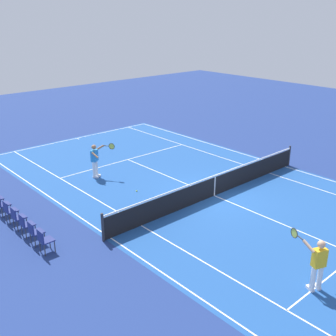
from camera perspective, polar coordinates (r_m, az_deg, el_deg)
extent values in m
plane|color=navy|center=(18.40, 6.38, -3.81)|extent=(60.00, 60.00, 0.00)
cube|color=#1E4C93|center=(18.40, 6.38, -3.80)|extent=(24.20, 11.40, 0.00)
cube|color=white|center=(27.27, -12.48, 4.04)|extent=(0.05, 11.00, 0.01)
cube|color=white|center=(22.53, 15.83, 0.19)|extent=(23.80, 0.05, 0.01)
cube|color=white|center=(15.18, -7.93, -9.53)|extent=(23.80, 0.05, 0.01)
cube|color=white|center=(21.43, 13.80, -0.67)|extent=(23.80, 0.05, 0.01)
cube|color=white|center=(15.88, -3.74, -7.91)|extent=(23.80, 0.05, 0.01)
cube|color=white|center=(22.83, -5.58, 1.18)|extent=(0.05, 8.22, 0.01)
cube|color=white|center=(18.40, 6.38, -3.80)|extent=(12.80, 0.05, 0.01)
cube|color=white|center=(27.14, -12.32, 3.97)|extent=(0.30, 0.05, 0.01)
cylinder|color=#2D2D33|center=(22.60, 16.38, 1.64)|extent=(0.10, 0.10, 1.08)
cylinder|color=#2D2D33|center=(14.78, -9.00, -8.10)|extent=(0.10, 0.10, 1.08)
cube|color=black|center=(18.23, 6.44, -2.55)|extent=(0.02, 11.60, 0.88)
cube|color=white|center=(18.03, 6.50, -1.06)|extent=(0.04, 11.60, 0.06)
cube|color=white|center=(18.23, 6.44, -2.55)|extent=(0.04, 0.06, 0.88)
cylinder|color=white|center=(20.40, -10.16, -0.14)|extent=(0.15, 0.15, 0.74)
cube|color=white|center=(20.52, -9.94, -1.21)|extent=(0.30, 0.24, 0.09)
cylinder|color=white|center=(20.60, -9.87, 0.09)|extent=(0.15, 0.15, 0.74)
cube|color=white|center=(20.72, -9.65, -0.98)|extent=(0.30, 0.24, 0.09)
cube|color=#2884D1|center=(20.28, -10.13, 1.69)|extent=(0.41, 0.45, 0.56)
sphere|color=#9E704C|center=(20.15, -10.20, 2.86)|extent=(0.23, 0.23, 0.23)
cylinder|color=#9E704C|center=(19.93, -10.05, 1.75)|extent=(0.42, 0.18, 0.26)
cylinder|color=#9E704C|center=(20.34, -9.40, 2.78)|extent=(0.33, 0.38, 0.30)
cylinder|color=#232326|center=(20.23, -8.54, 3.05)|extent=(0.26, 0.18, 0.04)
torus|color=#232326|center=(20.12, -7.78, 2.99)|extent=(0.28, 0.19, 0.31)
cylinder|color=#C6D84C|center=(20.12, -7.78, 2.99)|extent=(0.23, 0.15, 0.27)
cylinder|color=white|center=(13.09, 20.23, -13.83)|extent=(0.15, 0.15, 0.74)
cube|color=white|center=(13.35, 19.84, -15.15)|extent=(0.30, 0.21, 0.09)
cylinder|color=white|center=(12.95, 19.38, -14.11)|extent=(0.15, 0.15, 0.74)
cube|color=white|center=(13.22, 19.00, -15.43)|extent=(0.30, 0.21, 0.09)
cube|color=yellow|center=(12.68, 20.17, -11.54)|extent=(0.36, 0.44, 0.56)
sphere|color=#DBAA84|center=(12.46, 20.41, -9.84)|extent=(0.23, 0.23, 0.23)
cylinder|color=#DBAA84|center=(12.89, 20.73, -10.38)|extent=(0.37, 0.34, 0.26)
cylinder|color=#DBAA84|center=(12.46, 18.83, -10.18)|extent=(0.42, 0.11, 0.30)
cylinder|color=#232326|center=(12.58, 17.80, -9.16)|extent=(0.27, 0.14, 0.04)
torus|color=#232326|center=(12.78, 17.02, -8.58)|extent=(0.30, 0.14, 0.31)
cylinder|color=#C6D84C|center=(12.78, 17.02, -8.58)|extent=(0.25, 0.11, 0.27)
sphere|color=#CCE01E|center=(18.73, -4.34, -3.17)|extent=(0.07, 0.07, 0.07)
cylinder|color=#38383D|center=(14.91, -15.99, -9.84)|extent=(0.04, 0.04, 0.44)
cylinder|color=#38383D|center=(14.62, -15.35, -10.41)|extent=(0.04, 0.04, 0.44)
cylinder|color=#38383D|center=(14.79, -17.25, -10.25)|extent=(0.04, 0.04, 0.44)
cylinder|color=#38383D|center=(14.50, -16.63, -10.84)|extent=(0.04, 0.04, 0.44)
cube|color=navy|center=(14.59, -16.40, -9.52)|extent=(0.44, 0.44, 0.04)
cube|color=navy|center=(14.41, -17.21, -9.00)|extent=(0.44, 0.04, 0.40)
cylinder|color=#38383D|center=(15.50, -17.22, -8.73)|extent=(0.04, 0.04, 0.44)
cylinder|color=#38383D|center=(15.21, -16.63, -9.26)|extent=(0.04, 0.04, 0.44)
cylinder|color=#38383D|center=(15.38, -18.44, -9.12)|extent=(0.04, 0.04, 0.44)
cylinder|color=#38383D|center=(15.09, -17.87, -9.66)|extent=(0.04, 0.04, 0.44)
cube|color=navy|center=(15.18, -17.64, -8.40)|extent=(0.44, 0.44, 0.04)
cube|color=navy|center=(15.01, -18.42, -7.88)|extent=(0.44, 0.04, 0.40)
cylinder|color=#38383D|center=(16.11, -18.35, -7.70)|extent=(0.04, 0.04, 0.44)
cylinder|color=#38383D|center=(15.81, -17.81, -8.20)|extent=(0.04, 0.04, 0.44)
cylinder|color=#38383D|center=(15.99, -19.53, -8.06)|extent=(0.04, 0.04, 0.44)
cylinder|color=#38383D|center=(15.69, -19.01, -8.57)|extent=(0.04, 0.04, 0.44)
cube|color=navy|center=(15.79, -18.78, -7.37)|extent=(0.44, 0.44, 0.04)
cube|color=navy|center=(15.63, -19.54, -6.86)|extent=(0.44, 0.04, 0.40)
cylinder|color=#38383D|center=(16.72, -19.40, -6.75)|extent=(0.04, 0.04, 0.44)
cylinder|color=#38383D|center=(16.42, -18.90, -7.21)|extent=(0.04, 0.04, 0.44)
cylinder|color=#38383D|center=(16.61, -20.54, -7.09)|extent=(0.04, 0.04, 0.44)
cylinder|color=#38383D|center=(16.31, -20.06, -7.56)|extent=(0.04, 0.04, 0.44)
cube|color=navy|center=(16.41, -19.82, -6.40)|extent=(0.44, 0.44, 0.04)
cube|color=navy|center=(16.25, -20.57, -5.90)|extent=(0.44, 0.04, 0.40)
cylinder|color=#38383D|center=(17.34, -20.37, -5.86)|extent=(0.04, 0.04, 0.44)
cylinder|color=#38383D|center=(17.04, -19.90, -6.29)|extent=(0.04, 0.04, 0.44)
cylinder|color=#38383D|center=(17.24, -21.47, -6.18)|extent=(0.04, 0.04, 0.44)
cylinder|color=#38383D|center=(16.93, -21.02, -6.62)|extent=(0.04, 0.04, 0.44)
cube|color=navy|center=(17.04, -20.79, -5.51)|extent=(0.44, 0.44, 0.04)
cube|color=navy|center=(16.89, -21.51, -5.02)|extent=(0.44, 0.04, 0.40)
cylinder|color=#38383D|center=(17.98, -21.26, -5.03)|extent=(0.04, 0.04, 0.44)
cylinder|color=#38383D|center=(17.67, -20.83, -5.43)|extent=(0.04, 0.04, 0.44)
cylinder|color=#38383D|center=(17.56, -21.92, -5.74)|extent=(0.04, 0.04, 0.44)
cube|color=navy|center=(17.67, -21.69, -4.68)|extent=(0.44, 0.44, 0.04)
cylinder|color=#38383D|center=(18.62, -22.09, -4.26)|extent=(0.04, 0.04, 0.44)
cylinder|color=#38383D|center=(18.30, -21.69, -4.63)|extent=(0.04, 0.04, 0.44)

